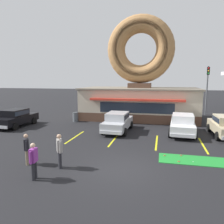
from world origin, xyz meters
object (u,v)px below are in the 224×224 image
(pedestrian_hooded_kid, at_px, (60,149))
(pedestrian_leather_jacket_man, at_px, (26,148))
(traffic_light_pole, at_px, (207,84))
(car_silver, at_px, (118,121))
(car_black, at_px, (16,117))
(car_white, at_px, (183,123))
(trash_bin, at_px, (76,117))
(golf_ball, at_px, (193,162))
(pedestrian_blue_sweater_man, at_px, (34,160))

(pedestrian_hooded_kid, bearing_deg, pedestrian_leather_jacket_man, 178.83)
(pedestrian_hooded_kid, xyz_separation_m, traffic_light_pole, (9.91, 18.64, 2.77))
(car_silver, relative_size, car_black, 1.01)
(car_white, relative_size, trash_bin, 4.78)
(car_black, relative_size, pedestrian_hooded_kid, 2.71)
(golf_ball, distance_m, car_silver, 7.83)
(pedestrian_hooded_kid, xyz_separation_m, pedestrian_leather_jacket_man, (-1.84, 0.04, -0.07))
(car_black, distance_m, traffic_light_pole, 21.30)
(traffic_light_pole, bearing_deg, car_silver, -129.07)
(pedestrian_blue_sweater_man, bearing_deg, trash_bin, 104.59)
(pedestrian_blue_sweater_man, distance_m, pedestrian_hooded_kid, 1.48)
(trash_bin, distance_m, traffic_light_pole, 15.95)
(pedestrian_leather_jacket_man, bearing_deg, golf_ball, 14.44)
(golf_ball, xyz_separation_m, traffic_light_pole, (3.47, 16.47, 3.66))
(car_white, height_order, pedestrian_blue_sweater_man, pedestrian_blue_sweater_man)
(golf_ball, xyz_separation_m, car_white, (-0.07, 6.03, 0.82))
(car_white, bearing_deg, car_black, -178.20)
(car_silver, relative_size, traffic_light_pole, 0.80)
(car_black, xyz_separation_m, pedestrian_leather_jacket_man, (6.33, -7.71, 0.00))
(car_black, bearing_deg, car_white, 1.80)
(car_white, distance_m, traffic_light_pole, 11.39)
(car_white, height_order, trash_bin, car_white)
(golf_ball, relative_size, traffic_light_pole, 0.01)
(car_silver, distance_m, pedestrian_hooded_kid, 8.06)
(car_white, height_order, pedestrian_hooded_kid, pedestrian_hooded_kid)
(car_white, distance_m, pedestrian_blue_sweater_man, 11.81)
(traffic_light_pole, bearing_deg, golf_ball, -101.89)
(car_silver, height_order, pedestrian_leather_jacket_man, car_silver)
(golf_ball, height_order, pedestrian_hooded_kid, pedestrian_hooded_kid)
(pedestrian_leather_jacket_man, height_order, trash_bin, pedestrian_leather_jacket_man)
(golf_ball, distance_m, traffic_light_pole, 17.23)
(pedestrian_leather_jacket_man, relative_size, traffic_light_pole, 0.27)
(car_silver, height_order, car_black, same)
(car_silver, distance_m, pedestrian_blue_sweater_man, 9.51)
(pedestrian_hooded_kid, height_order, trash_bin, pedestrian_hooded_kid)
(pedestrian_blue_sweater_man, distance_m, trash_bin, 12.90)
(golf_ball, xyz_separation_m, car_silver, (-5.21, 5.79, 0.82))
(car_silver, distance_m, pedestrian_leather_jacket_man, 8.50)
(trash_bin, bearing_deg, pedestrian_hooded_kid, -71.24)
(pedestrian_leather_jacket_man, xyz_separation_m, trash_bin, (-1.93, 11.05, -0.38))
(golf_ball, height_order, trash_bin, trash_bin)
(car_white, relative_size, pedestrian_hooded_kid, 2.75)
(car_black, distance_m, pedestrian_blue_sweater_man, 11.91)
(golf_ball, relative_size, trash_bin, 0.04)
(car_black, height_order, car_white, same)
(car_black, relative_size, trash_bin, 4.71)
(traffic_light_pole, bearing_deg, pedestrian_leather_jacket_man, -122.28)
(car_black, bearing_deg, trash_bin, 37.29)
(golf_ball, distance_m, pedestrian_hooded_kid, 6.86)
(car_white, distance_m, trash_bin, 10.55)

